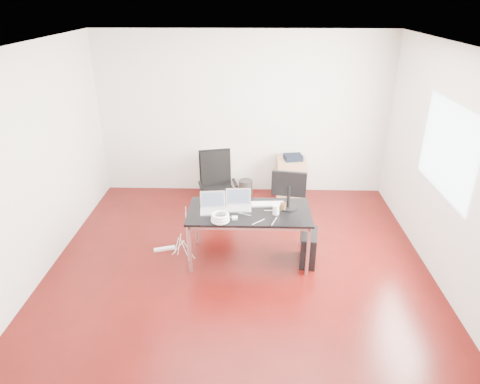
{
  "coord_description": "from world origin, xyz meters",
  "views": [
    {
      "loc": [
        0.15,
        -4.71,
        3.31
      ],
      "look_at": [
        0.0,
        0.55,
        0.85
      ],
      "focal_mm": 32.0,
      "sensor_mm": 36.0,
      "label": 1
    }
  ],
  "objects_px": {
    "filing_cabinet_left": "(216,177)",
    "filing_cabinet_right": "(291,178)",
    "desk": "(249,214)",
    "office_chair": "(217,183)",
    "pc_tower": "(309,247)"
  },
  "relations": [
    {
      "from": "filing_cabinet_right",
      "to": "filing_cabinet_left",
      "type": "bearing_deg",
      "value": 180.0
    },
    {
      "from": "office_chair",
      "to": "pc_tower",
      "type": "xyz_separation_m",
      "value": [
        1.32,
        -1.23,
        -0.39
      ]
    },
    {
      "from": "desk",
      "to": "filing_cabinet_left",
      "type": "xyz_separation_m",
      "value": [
        -0.6,
        2.0,
        -0.33
      ]
    },
    {
      "from": "filing_cabinet_left",
      "to": "desk",
      "type": "bearing_deg",
      "value": -73.34
    },
    {
      "from": "office_chair",
      "to": "filing_cabinet_right",
      "type": "bearing_deg",
      "value": 20.15
    },
    {
      "from": "filing_cabinet_right",
      "to": "pc_tower",
      "type": "xyz_separation_m",
      "value": [
        0.08,
        -2.06,
        -0.13
      ]
    },
    {
      "from": "desk",
      "to": "pc_tower",
      "type": "bearing_deg",
      "value": -4.27
    },
    {
      "from": "office_chair",
      "to": "filing_cabinet_left",
      "type": "distance_m",
      "value": 0.87
    },
    {
      "from": "office_chair",
      "to": "desk",
      "type": "bearing_deg",
      "value": -79.93
    },
    {
      "from": "office_chair",
      "to": "pc_tower",
      "type": "bearing_deg",
      "value": -56.76
    },
    {
      "from": "desk",
      "to": "filing_cabinet_left",
      "type": "relative_size",
      "value": 2.29
    },
    {
      "from": "desk",
      "to": "filing_cabinet_right",
      "type": "xyz_separation_m",
      "value": [
        0.72,
        2.0,
        -0.33
      ]
    },
    {
      "from": "filing_cabinet_left",
      "to": "filing_cabinet_right",
      "type": "distance_m",
      "value": 1.32
    },
    {
      "from": "filing_cabinet_left",
      "to": "filing_cabinet_right",
      "type": "bearing_deg",
      "value": 0.0
    },
    {
      "from": "office_chair",
      "to": "filing_cabinet_right",
      "type": "relative_size",
      "value": 1.54
    }
  ]
}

